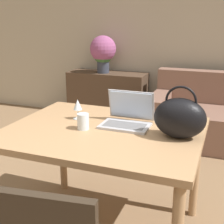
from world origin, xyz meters
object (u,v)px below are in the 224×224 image
at_px(laptop, 128,116).
at_px(handbag, 180,118).
at_px(flower_vase, 103,52).
at_px(wine_glass, 78,106).
at_px(drinking_glass, 83,121).

height_order(laptop, handbag, handbag).
height_order(handbag, flower_vase, flower_vase).
distance_m(wine_glass, handbag, 0.73).
distance_m(drinking_glass, wine_glass, 0.22).
bearing_deg(wine_glass, laptop, 2.60).
distance_m(handbag, flower_vase, 2.69).
xyz_separation_m(drinking_glass, flower_vase, (-0.83, 2.35, 0.18)).
bearing_deg(laptop, flower_vase, 116.23).
bearing_deg(laptop, wine_glass, -177.40).
bearing_deg(handbag, drinking_glass, -173.42).
relative_size(laptop, flower_vase, 0.62).
distance_m(laptop, wine_glass, 0.37).
xyz_separation_m(laptop, drinking_glass, (-0.24, -0.19, -0.01)).
height_order(laptop, wine_glass, laptop).
relative_size(wine_glass, flower_vase, 0.28).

